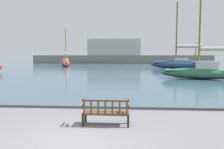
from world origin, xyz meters
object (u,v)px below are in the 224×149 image
object	(u,v)px
sailboat_mid_starboard	(66,63)
sailboat_far_port	(201,71)
sailboat_far_starboard	(178,63)
park_bench	(106,112)

from	to	relation	value
sailboat_mid_starboard	sailboat_far_port	xyz separation A→B (m)	(20.08, -23.59, 0.05)
sailboat_far_starboard	sailboat_far_port	xyz separation A→B (m)	(-1.50, -16.34, -0.21)
sailboat_far_starboard	sailboat_far_port	world-z (taller)	sailboat_far_starboard
park_bench	sailboat_far_port	world-z (taller)	sailboat_far_port
park_bench	sailboat_far_port	bearing A→B (deg)	61.05
park_bench	sailboat_far_starboard	world-z (taller)	sailboat_far_starboard
sailboat_far_starboard	sailboat_mid_starboard	bearing A→B (deg)	161.43
sailboat_mid_starboard	park_bench	bearing A→B (deg)	-72.43
sailboat_mid_starboard	sailboat_far_port	bearing A→B (deg)	-49.60
park_bench	sailboat_mid_starboard	distance (m)	39.94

